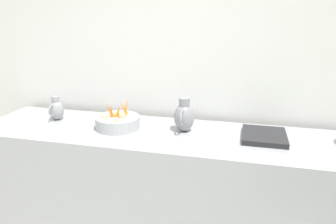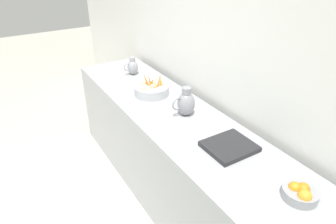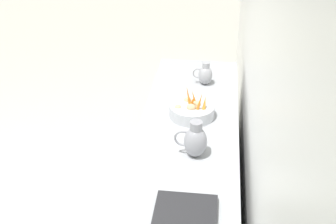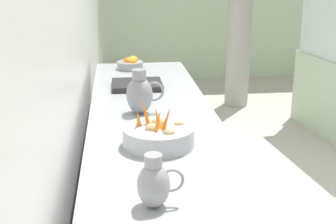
# 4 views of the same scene
# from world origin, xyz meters

# --- Properties ---
(tile_wall_left) EXTENTS (0.10, 7.83, 3.00)m
(tile_wall_left) POSITION_xyz_m (-1.95, 0.30, 1.50)
(tile_wall_left) COLOR white
(tile_wall_left) RESTS_ON ground_plane
(prep_counter) EXTENTS (0.72, 2.95, 0.92)m
(prep_counter) POSITION_xyz_m (-1.48, -0.20, 0.46)
(prep_counter) COLOR #9EA0A5
(prep_counter) RESTS_ON ground_plane
(vegetable_colander) EXTENTS (0.33, 0.33, 0.23)m
(vegetable_colander) POSITION_xyz_m (-1.49, -0.61, 0.97)
(vegetable_colander) COLOR #ADAFB5
(vegetable_colander) RESTS_ON prep_counter
(orange_bowl) EXTENTS (0.21, 0.21, 0.10)m
(orange_bowl) POSITION_xyz_m (-1.56, 1.05, 0.96)
(orange_bowl) COLOR gray
(orange_bowl) RESTS_ON prep_counter
(metal_pitcher_tall) EXTENTS (0.21, 0.15, 0.25)m
(metal_pitcher_tall) POSITION_xyz_m (-1.55, -0.11, 1.04)
(metal_pitcher_tall) COLOR gray
(metal_pitcher_tall) RESTS_ON prep_counter
(metal_pitcher_short) EXTENTS (0.17, 0.12, 0.20)m
(metal_pitcher_short) POSITION_xyz_m (-1.56, -1.17, 1.01)
(metal_pitcher_short) COLOR #939399
(metal_pitcher_short) RESTS_ON prep_counter
(counter_sink_basin) EXTENTS (0.34, 0.30, 0.04)m
(counter_sink_basin) POSITION_xyz_m (-1.54, 0.46, 0.94)
(counter_sink_basin) COLOR #232326
(counter_sink_basin) RESTS_ON prep_counter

